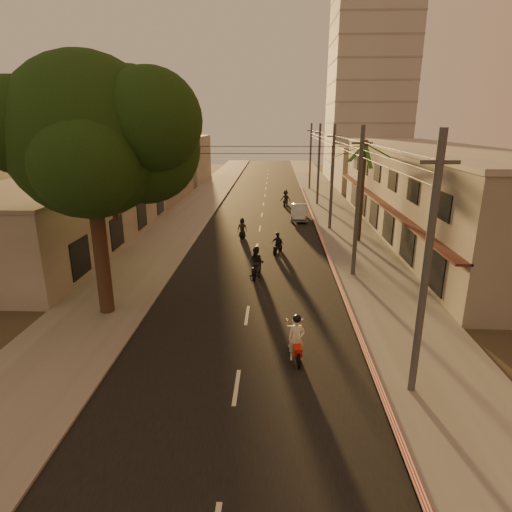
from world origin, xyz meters
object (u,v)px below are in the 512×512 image
object	(u,v)px
broadleaf_tree	(98,138)
scooter_red	(296,340)
scooter_mid_a	(257,263)
scooter_far_a	(242,229)
scooter_far_b	(286,199)
parked_car	(299,212)
scooter_mid_b	(278,244)
palm_tree	(365,150)

from	to	relation	value
broadleaf_tree	scooter_red	world-z (taller)	broadleaf_tree
scooter_mid_a	scooter_far_a	distance (m)	9.47
scooter_mid_a	scooter_far_b	size ratio (longest dim) A/B	1.06
scooter_far_a	parked_car	xyz separation A→B (m)	(5.04, 7.15, -0.03)
broadleaf_tree	scooter_mid_b	xyz separation A→B (m)	(8.15, 10.33, -7.74)
scooter_mid_b	scooter_far_a	distance (m)	5.20
palm_tree	scooter_mid_b	size ratio (longest dim) A/B	5.11
palm_tree	scooter_red	bearing A→B (deg)	-107.81
broadleaf_tree	scooter_far_b	size ratio (longest dim) A/B	6.41
scooter_red	scooter_far_b	bearing A→B (deg)	84.14
scooter_red	scooter_far_a	world-z (taller)	scooter_red
scooter_far_a	scooter_red	bearing A→B (deg)	-82.45
broadleaf_tree	palm_tree	size ratio (longest dim) A/B	1.48
scooter_red	scooter_far_b	distance (m)	32.82
scooter_mid_a	scooter_mid_b	distance (m)	5.17
broadleaf_tree	parked_car	size ratio (longest dim) A/B	2.67
broadleaf_tree	parked_car	world-z (taller)	broadleaf_tree
palm_tree	scooter_mid_b	distance (m)	9.77
broadleaf_tree	scooter_mid_a	size ratio (longest dim) A/B	6.04
scooter_mid_b	scooter_mid_a	bearing A→B (deg)	-83.08
scooter_mid_a	broadleaf_tree	bearing A→B (deg)	-131.73
palm_tree	scooter_far_a	size ratio (longest dim) A/B	4.75
palm_tree	scooter_far_a	bearing A→B (deg)	175.08
broadleaf_tree	scooter_far_b	xyz separation A→B (m)	(9.14, 28.70, -7.61)
broadleaf_tree	palm_tree	xyz separation A→B (m)	(14.61, 13.86, -1.33)
scooter_red	scooter_mid_b	bearing A→B (deg)	87.39
scooter_red	scooter_far_b	xyz separation A→B (m)	(0.30, 32.81, 0.00)
scooter_far_b	parked_car	xyz separation A→B (m)	(1.17, -6.88, -0.13)
broadleaf_tree	scooter_mid_a	bearing A→B (deg)	37.88
scooter_mid_b	parked_car	bearing A→B (deg)	100.88
parked_car	palm_tree	bearing A→B (deg)	-58.46
broadleaf_tree	scooter_far_a	world-z (taller)	broadleaf_tree
scooter_mid_b	parked_car	world-z (taller)	scooter_mid_b
palm_tree	scooter_mid_a	bearing A→B (deg)	-132.32
palm_tree	scooter_far_b	world-z (taller)	palm_tree
scooter_far_a	scooter_mid_a	bearing A→B (deg)	-83.61
palm_tree	parked_car	world-z (taller)	palm_tree
scooter_red	scooter_far_a	bearing A→B (deg)	95.42
scooter_far_a	scooter_far_b	size ratio (longest dim) A/B	0.91
palm_tree	scooter_mid_b	world-z (taller)	palm_tree
scooter_mid_b	scooter_far_b	distance (m)	18.39
scooter_mid_a	scooter_far_a	world-z (taller)	scooter_mid_a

